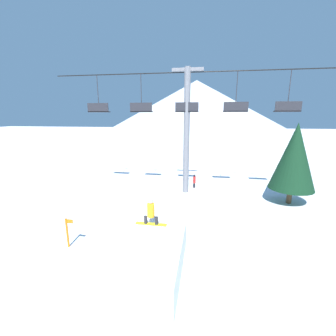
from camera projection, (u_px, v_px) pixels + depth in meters
ground_plane at (126, 264)px, 9.79m from camera, size 220.00×220.00×0.00m
mountain_ridge at (196, 108)px, 75.64m from camera, size 65.24×65.24×17.57m
snow_ramp at (147, 258)px, 9.09m from camera, size 2.83×4.77×1.41m
snowboarder at (151, 212)px, 10.28m from camera, size 1.47×0.34×1.25m
chairlift at (187, 122)px, 17.76m from camera, size 21.59×0.49×9.91m
pine_tree_near at (294, 157)px, 15.87m from camera, size 3.10×3.10×5.88m
trail_marker at (68, 232)px, 10.94m from camera, size 0.41×0.10×1.50m
distant_skier at (194, 181)px, 20.01m from camera, size 0.24×0.24×1.23m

